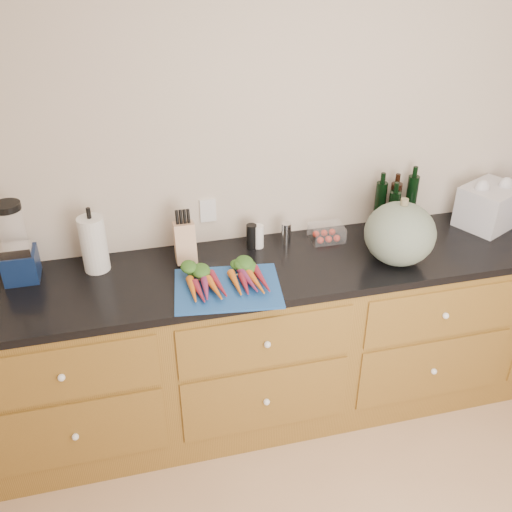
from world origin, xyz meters
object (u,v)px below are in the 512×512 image
object	(u,v)px
carrots	(226,278)
cutting_board	(228,288)
paper_towel	(94,244)
knife_block	(185,243)
tomato_box	(327,233)
blender_appliance	(16,247)
squash	(400,234)

from	to	relation	value
carrots	cutting_board	bearing A→B (deg)	-90.00
paper_towel	knife_block	world-z (taller)	paper_towel
knife_block	tomato_box	world-z (taller)	knife_block
carrots	blender_appliance	bearing A→B (deg)	163.09
paper_towel	squash	bearing A→B (deg)	-11.03
carrots	paper_towel	distance (m)	0.64
carrots	squash	world-z (taller)	squash
cutting_board	squash	size ratio (longest dim) A/B	1.40
cutting_board	knife_block	bearing A→B (deg)	116.06
cutting_board	blender_appliance	size ratio (longest dim) A/B	1.23
carrots	knife_block	world-z (taller)	knife_block
blender_appliance	tomato_box	world-z (taller)	blender_appliance
knife_block	tomato_box	bearing A→B (deg)	2.33
blender_appliance	tomato_box	xyz separation A→B (m)	(1.50, 0.01, -0.13)
squash	tomato_box	xyz separation A→B (m)	(-0.26, 0.29, -0.11)
squash	paper_towel	world-z (taller)	squash
cutting_board	carrots	xyz separation A→B (m)	(0.00, 0.04, 0.03)
blender_appliance	paper_towel	world-z (taller)	blender_appliance
squash	blender_appliance	xyz separation A→B (m)	(-1.76, 0.27, 0.02)
blender_appliance	tomato_box	size ratio (longest dim) A/B	2.29
blender_appliance	knife_block	size ratio (longest dim) A/B	1.96
cutting_board	squash	bearing A→B (deg)	2.92
carrots	blender_appliance	distance (m)	0.96
knife_block	tomato_box	size ratio (longest dim) A/B	1.17
squash	blender_appliance	size ratio (longest dim) A/B	0.88
tomato_box	blender_appliance	bearing A→B (deg)	-179.54
cutting_board	carrots	size ratio (longest dim) A/B	1.26
blender_appliance	tomato_box	bearing A→B (deg)	0.46
knife_block	cutting_board	bearing A→B (deg)	-63.94
squash	blender_appliance	bearing A→B (deg)	171.11
carrots	squash	bearing A→B (deg)	0.04
cutting_board	knife_block	distance (m)	0.35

